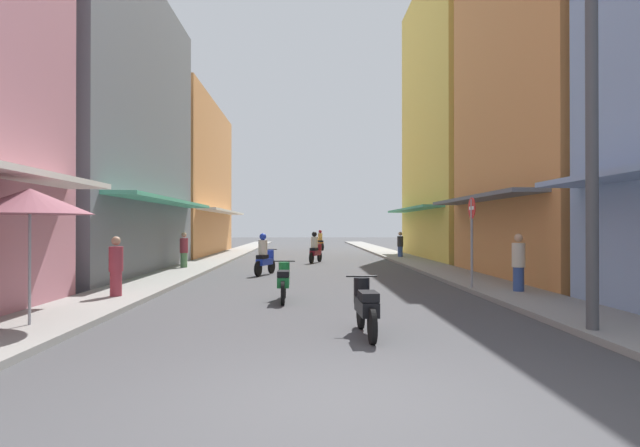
% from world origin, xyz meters
% --- Properties ---
extents(ground_plane, '(120.58, 120.58, 0.00)m').
position_xyz_m(ground_plane, '(0.00, 23.40, 0.00)').
color(ground_plane, '#424244').
extents(sidewalk_left, '(1.94, 62.81, 0.12)m').
position_xyz_m(sidewalk_left, '(-5.15, 23.40, 0.06)').
color(sidewalk_left, gray).
rests_on(sidewalk_left, ground).
extents(sidewalk_right, '(1.94, 62.81, 0.12)m').
position_xyz_m(sidewalk_right, '(5.15, 23.40, 0.06)').
color(sidewalk_right, gray).
rests_on(sidewalk_right, ground).
extents(building_left_mid, '(7.05, 12.29, 11.28)m').
position_xyz_m(building_left_mid, '(-9.12, 14.99, 5.63)').
color(building_left_mid, slate).
rests_on(building_left_mid, ground).
extents(building_left_far, '(7.05, 13.84, 9.80)m').
position_xyz_m(building_left_far, '(-9.12, 28.65, 4.89)').
color(building_left_far, '#D88C4C').
rests_on(building_left_far, ground).
extents(building_right_mid, '(7.05, 9.48, 14.48)m').
position_xyz_m(building_right_mid, '(9.12, 12.42, 7.23)').
color(building_right_mid, '#D88C4C').
rests_on(building_right_mid, ground).
extents(building_right_far, '(7.05, 11.41, 15.61)m').
position_xyz_m(building_right_far, '(9.12, 23.72, 7.80)').
color(building_right_far, '#EFD159').
rests_on(building_right_far, ground).
extents(motorbike_orange, '(0.78, 1.73, 1.58)m').
position_xyz_m(motorbike_orange, '(0.74, 35.17, 0.70)').
color(motorbike_orange, black).
rests_on(motorbike_orange, ground).
extents(motorbike_black, '(0.55, 1.81, 0.96)m').
position_xyz_m(motorbike_black, '(0.68, 3.41, 0.50)').
color(motorbike_black, black).
rests_on(motorbike_black, ground).
extents(motorbike_green, '(0.55, 1.81, 0.96)m').
position_xyz_m(motorbike_green, '(-0.87, 7.49, 0.50)').
color(motorbike_green, black).
rests_on(motorbike_green, ground).
extents(motorbike_blue, '(0.77, 1.73, 1.58)m').
position_xyz_m(motorbike_blue, '(-1.88, 14.44, 0.70)').
color(motorbike_blue, black).
rests_on(motorbike_blue, ground).
extents(motorbike_maroon, '(0.78, 1.73, 1.58)m').
position_xyz_m(motorbike_maroon, '(0.17, 20.99, 0.70)').
color(motorbike_maroon, black).
rests_on(motorbike_maroon, ground).
extents(pedestrian_crossing, '(0.34, 0.34, 1.64)m').
position_xyz_m(pedestrian_crossing, '(5.31, 8.33, 0.82)').
color(pedestrian_crossing, '#334C8C').
rests_on(pedestrian_crossing, ground).
extents(pedestrian_foreground, '(0.34, 0.34, 1.54)m').
position_xyz_m(pedestrian_foreground, '(5.04, 24.17, 0.76)').
color(pedestrian_foreground, '#334C8C').
rests_on(pedestrian_foreground, ground).
extents(pedestrian_midway, '(0.34, 0.34, 1.59)m').
position_xyz_m(pedestrian_midway, '(-5.00, 7.63, 0.79)').
color(pedestrian_midway, '#99333F').
rests_on(pedestrian_midway, ground).
extents(pedestrian_far, '(0.34, 0.34, 1.60)m').
position_xyz_m(pedestrian_far, '(-5.44, 16.70, 0.80)').
color(pedestrian_far, '#598C59').
rests_on(pedestrian_far, ground).
extents(vendor_umbrella, '(2.11, 2.11, 2.50)m').
position_xyz_m(vendor_umbrella, '(-5.14, 3.89, 2.27)').
color(vendor_umbrella, '#99999E').
rests_on(vendor_umbrella, ground).
extents(utility_pole, '(0.20, 1.20, 7.67)m').
position_xyz_m(utility_pole, '(4.44, 3.20, 3.91)').
color(utility_pole, '#4C4C4F').
rests_on(utility_pole, ground).
extents(street_sign_no_entry, '(0.07, 0.60, 2.65)m').
position_xyz_m(street_sign_no_entry, '(4.34, 9.19, 1.72)').
color(street_sign_no_entry, gray).
rests_on(street_sign_no_entry, ground).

